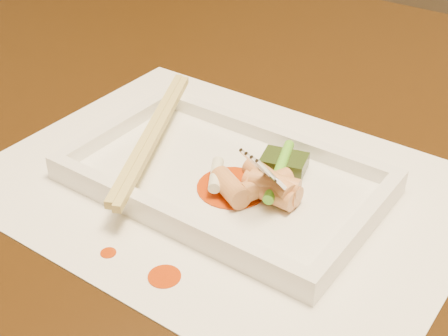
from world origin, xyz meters
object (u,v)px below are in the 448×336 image
Objects in this scene: placemat at (224,186)px; chopstick_a at (150,131)px; fork at (314,117)px; table at (313,254)px; plate_base at (224,182)px.

chopstick_a reaches higher than placemat.
fork is (0.07, 0.02, 0.08)m from placemat.
placemat reaches higher than table.
chopstick_a is (-0.14, -0.07, 0.13)m from table.
fork reaches higher than table.
placemat is at bearing -127.65° from table.
fork is (0.01, -0.05, 0.18)m from table.
chopstick_a is at bearing -173.25° from fork.
plate_base is 0.08m from chopstick_a.
chopstick_a is 0.16m from fork.
plate_base is at bearing -127.65° from table.
table is 10.00× the size of fork.
chopstick_a is (-0.08, 0.00, 0.03)m from placemat.
table is 0.20m from chopstick_a.
fork reaches higher than plate_base.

